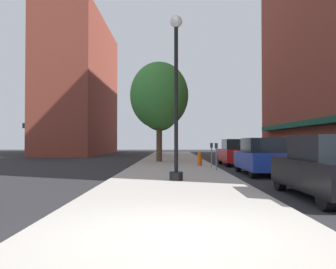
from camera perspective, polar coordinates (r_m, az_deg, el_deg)
ground_plane at (r=23.65m, az=10.58°, el=-4.78°), size 90.00×90.00×0.00m
sidewalk_slab at (r=24.29m, az=0.80°, el=-4.57°), size 4.80×50.00×0.12m
building_far_background at (r=44.10m, az=-13.88°, el=7.17°), size 6.80×18.00×15.80m
lamppost at (r=12.68m, az=1.32°, el=6.59°), size 0.48×0.48×5.90m
fire_hydrant at (r=20.25m, az=5.14°, el=-3.93°), size 0.33×0.26×0.79m
parking_meter_near at (r=17.09m, az=7.79°, el=-2.99°), size 0.14×0.09×1.31m
parking_meter_far at (r=19.08m, az=7.03°, el=-2.80°), size 0.14×0.09×1.31m
tree_near at (r=24.94m, az=-1.42°, el=6.28°), size 4.09×4.09×6.98m
tree_mid at (r=35.01m, az=-1.31°, el=4.06°), size 3.74×3.74×6.76m
car_black at (r=10.10m, az=24.58°, el=-4.92°), size 1.80×4.30×1.66m
car_blue at (r=16.54m, az=14.93°, el=-3.50°), size 1.80×4.30×1.66m
car_red at (r=22.83m, az=10.92°, el=-2.88°), size 1.80×4.30×1.66m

